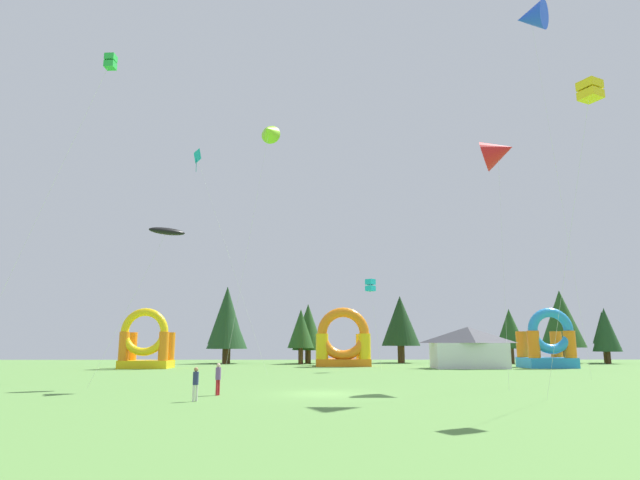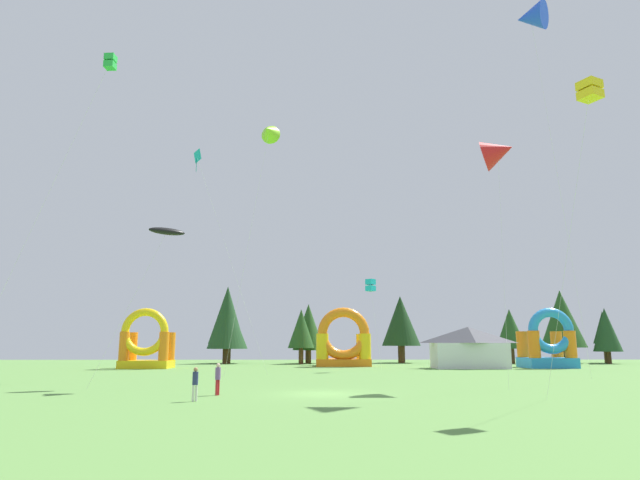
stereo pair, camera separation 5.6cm
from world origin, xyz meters
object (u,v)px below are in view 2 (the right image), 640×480
object	(u,v)px
person_midfield	(195,381)
inflatable_yellow_castle	(343,345)
inflatable_orange_dome	(146,346)
kite_yellow_box	(590,91)
kite_green_box	(109,64)
kite_red_delta	(498,152)
kite_cyan_box	(371,285)
kite_blue_delta	(531,17)
kite_black_parafoil	(167,231)
person_left_edge	(218,376)
inflatable_blue_arch	(548,346)
kite_lime_delta	(269,132)
festival_tent	(469,347)
kite_teal_diamond	(197,159)

from	to	relation	value
person_midfield	inflatable_yellow_castle	bearing A→B (deg)	50.12
inflatable_orange_dome	kite_yellow_box	bearing A→B (deg)	-49.27
kite_green_box	person_midfield	distance (m)	17.31
kite_red_delta	kite_cyan_box	bearing A→B (deg)	109.53
kite_cyan_box	kite_blue_delta	world-z (taller)	kite_blue_delta
kite_green_box	person_midfield	world-z (taller)	kite_green_box
kite_yellow_box	kite_black_parafoil	size ratio (longest dim) A/B	1.43
person_left_edge	inflatable_blue_arch	world-z (taller)	inflatable_blue_arch
kite_blue_delta	person_midfield	bearing A→B (deg)	-159.50
kite_red_delta	person_left_edge	xyz separation A→B (m)	(-17.44, -5.58, -14.40)
inflatable_yellow_castle	person_left_edge	bearing A→B (deg)	-103.61
kite_cyan_box	kite_lime_delta	distance (m)	21.32
kite_red_delta	inflatable_blue_arch	world-z (taller)	kite_red_delta
kite_yellow_box	kite_cyan_box	size ratio (longest dim) A/B	1.65
person_left_edge	inflatable_blue_arch	size ratio (longest dim) A/B	0.25
kite_yellow_box	person_midfield	xyz separation A→B (m)	(-18.39, 2.71, -13.32)
kite_cyan_box	person_midfield	distance (m)	30.65
kite_black_parafoil	kite_lime_delta	bearing A→B (deg)	11.01
kite_yellow_box	person_left_edge	bearing A→B (deg)	162.37
kite_green_box	festival_tent	world-z (taller)	kite_green_box
kite_blue_delta	inflatable_blue_arch	world-z (taller)	kite_blue_delta
person_midfield	inflatable_yellow_castle	world-z (taller)	inflatable_yellow_castle
kite_yellow_box	kite_teal_diamond	distance (m)	31.04
kite_blue_delta	kite_teal_diamond	distance (m)	27.90
kite_cyan_box	kite_red_delta	bearing A→B (deg)	-70.47
kite_green_box	kite_black_parafoil	world-z (taller)	kite_green_box
kite_teal_diamond	kite_black_parafoil	bearing A→B (deg)	-88.64
inflatable_blue_arch	kite_red_delta	bearing A→B (deg)	-117.79
kite_lime_delta	kite_black_parafoil	distance (m)	10.10
kite_blue_delta	inflatable_yellow_castle	world-z (taller)	kite_blue_delta
kite_red_delta	person_left_edge	distance (m)	23.30
person_midfield	inflatable_orange_dome	size ratio (longest dim) A/B	0.24
kite_yellow_box	inflatable_orange_dome	size ratio (longest dim) A/B	2.33
kite_lime_delta	kite_red_delta	bearing A→B (deg)	-7.24
inflatable_yellow_castle	inflatable_blue_arch	distance (m)	22.62
kite_black_parafoil	inflatable_orange_dome	world-z (taller)	kite_black_parafoil
inflatable_yellow_castle	festival_tent	xyz separation A→B (m)	(13.18, -5.46, -0.20)
person_midfield	person_left_edge	bearing A→B (deg)	53.11
person_left_edge	person_midfield	bearing A→B (deg)	-159.31
kite_yellow_box	inflatable_blue_arch	xyz separation A→B (m)	(12.85, 36.40, -11.94)
kite_lime_delta	festival_tent	world-z (taller)	kite_lime_delta
person_left_edge	inflatable_yellow_castle	bearing A→B (deg)	17.45
kite_red_delta	kite_black_parafoil	bearing A→B (deg)	178.14
kite_cyan_box	person_midfield	size ratio (longest dim) A/B	5.78
kite_yellow_box	kite_blue_delta	size ratio (longest dim) A/B	0.56
kite_yellow_box	inflatable_yellow_castle	bearing A→B (deg)	102.87
kite_yellow_box	kite_lime_delta	xyz separation A→B (m)	(-16.10, 13.25, 3.30)
kite_yellow_box	inflatable_orange_dome	world-z (taller)	kite_yellow_box
kite_black_parafoil	inflatable_blue_arch	world-z (taller)	kite_black_parafoil
festival_tent	person_midfield	bearing A→B (deg)	-124.25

